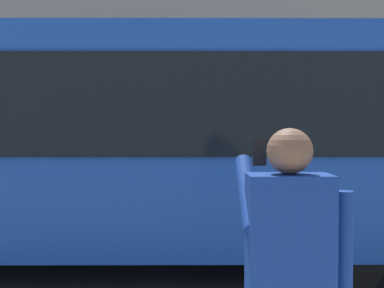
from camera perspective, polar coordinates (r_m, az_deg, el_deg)
The scene contains 3 objects.
ground_plane at distance 6.80m, azimuth 0.56°, elevation -13.95°, with size 60.00×60.00×0.00m, color #38383A.
red_bus at distance 6.54m, azimuth -12.77°, elevation 0.33°, with size 9.05×2.54×3.08m.
pedestrian_photographer at distance 2.48m, azimuth 11.26°, elevation -14.80°, with size 0.53×0.52×1.70m.
Camera 1 is at (0.10, 6.54, 1.85)m, focal length 45.85 mm.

